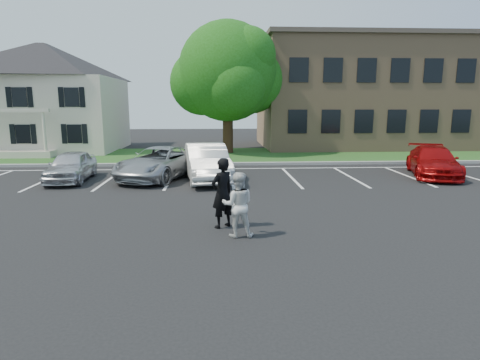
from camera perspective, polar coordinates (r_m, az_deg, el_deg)
The scene contains 13 objects.
ground_plane at distance 10.86m, azimuth 0.29°, elevation -7.49°, with size 90.00×90.00×0.00m, color black.
curb at distance 22.55m, azimuth -1.53°, elevation 2.32°, with size 40.00×0.30×0.15m, color gray.
grass_strip at distance 26.51m, azimuth -1.78°, elevation 3.52°, with size 44.00×8.00×0.08m, color #1F4D15.
stall_lines at distance 19.65m, azimuth 2.81°, elevation 0.84°, with size 34.00×5.36×0.01m.
house at distance 32.70m, azimuth -25.85°, elevation 10.51°, with size 10.30×9.22×7.60m.
office_building at distance 35.45m, azimuth 21.66°, elevation 11.30°, with size 22.40×10.40×8.30m.
tree at distance 27.80m, azimuth -1.60°, elevation 14.83°, with size 7.80×7.20×8.80m.
man_black_suit at distance 11.08m, azimuth -2.55°, elevation -1.86°, with size 0.71×0.47×1.96m, color black.
man_white_shirt at distance 10.34m, azimuth -0.31°, elevation -3.53°, with size 0.83×0.64×1.70m, color silver.
car_silver_west at distance 19.39m, azimuth -22.89°, elevation 1.84°, with size 1.58×3.93×1.34m, color silver.
car_silver_minivan at distance 18.82m, azimuth -11.42°, elevation 2.40°, with size 2.39×5.19×1.44m, color #A3A5A9.
car_white_sedan at distance 18.11m, azimuth -4.76°, elevation 2.54°, with size 1.72×4.94×1.63m, color silver.
car_red_compact at distance 21.17m, azimuth 25.77°, elevation 2.38°, with size 1.95×4.80×1.39m, color #960708.
Camera 1 is at (-0.62, -10.29, 3.42)m, focal length 30.00 mm.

